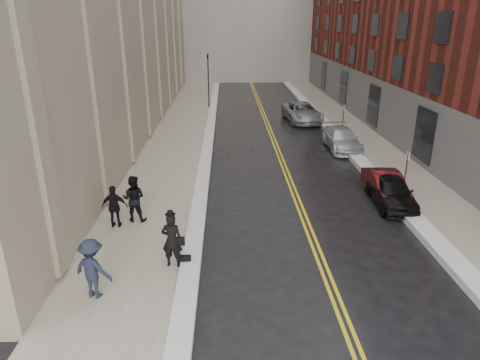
{
  "coord_description": "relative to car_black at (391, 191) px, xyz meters",
  "views": [
    {
      "loc": [
        -0.86,
        -11.52,
        8.26
      ],
      "look_at": [
        -0.32,
        6.05,
        1.6
      ],
      "focal_mm": 32.0,
      "sensor_mm": 36.0,
      "label": 1
    }
  ],
  "objects": [
    {
      "name": "sidewalk_left",
      "position": [
        -11.3,
        9.23,
        -0.62
      ],
      "size": [
        4.0,
        64.0,
        0.15
      ],
      "primitive_type": "cube",
      "color": "gray",
      "rests_on": "ground"
    },
    {
      "name": "lane_stripe_b",
      "position": [
        -4.18,
        9.23,
        -0.69
      ],
      "size": [
        0.12,
        64.0,
        0.01
      ],
      "primitive_type": "cube",
      "color": "gold",
      "rests_on": "ground"
    },
    {
      "name": "building_right",
      "position": [
        10.7,
        16.23,
        8.3
      ],
      "size": [
        14.0,
        50.0,
        18.0
      ],
      "primitive_type": "cube",
      "color": "maroon",
      "rests_on": "ground"
    },
    {
      "name": "sidewalk_right",
      "position": [
        2.2,
        9.23,
        -0.62
      ],
      "size": [
        3.0,
        64.0,
        0.15
      ],
      "primitive_type": "cube",
      "color": "gray",
      "rests_on": "ground"
    },
    {
      "name": "snow_ridge_left",
      "position": [
        -9.0,
        9.23,
        -0.57
      ],
      "size": [
        0.7,
        60.8,
        0.26
      ],
      "primitive_type": "cube",
      "color": "white",
      "rests_on": "ground"
    },
    {
      "name": "car_black",
      "position": [
        0.0,
        0.0,
        0.0
      ],
      "size": [
        1.89,
        4.18,
        1.39
      ],
      "primitive_type": "imported",
      "rotation": [
        0.0,
        0.0,
        -0.06
      ],
      "color": "black",
      "rests_on": "ground"
    },
    {
      "name": "car_maroon",
      "position": [
        0.0,
        0.72,
        -0.04
      ],
      "size": [
        1.47,
        4.03,
        1.32
      ],
      "primitive_type": "imported",
      "rotation": [
        0.0,
        0.0,
        -0.02
      ],
      "color": "#440C0E",
      "rests_on": "ground"
    },
    {
      "name": "pedestrian_c",
      "position": [
        -12.31,
        -2.17,
        0.35
      ],
      "size": [
        1.06,
        0.46,
        1.79
      ],
      "primitive_type": "imported",
      "rotation": [
        0.0,
        0.0,
        3.17
      ],
      "color": "black",
      "rests_on": "sidewalk_left"
    },
    {
      "name": "car_silver_near",
      "position": [
        0.0,
        9.22,
        0.0
      ],
      "size": [
        1.99,
        4.83,
        1.4
      ],
      "primitive_type": "imported",
      "rotation": [
        0.0,
        0.0,
        0.01
      ],
      "color": "#B9BCC2",
      "rests_on": "ground"
    },
    {
      "name": "pedestrian_main",
      "position": [
        -9.6,
        -5.27,
        0.44
      ],
      "size": [
        0.77,
        0.56,
        1.97
      ],
      "primitive_type": "imported",
      "rotation": [
        0.0,
        0.0,
        3.01
      ],
      "color": "black",
      "rests_on": "sidewalk_left"
    },
    {
      "name": "lane_stripe_a",
      "position": [
        -4.42,
        9.23,
        -0.69
      ],
      "size": [
        0.12,
        64.0,
        0.01
      ],
      "primitive_type": "cube",
      "color": "gold",
      "rests_on": "ground"
    },
    {
      "name": "traffic_signal",
      "position": [
        -9.4,
        23.23,
        2.39
      ],
      "size": [
        0.18,
        0.15,
        5.2
      ],
      "color": "black",
      "rests_on": "ground"
    },
    {
      "name": "ground",
      "position": [
        -6.8,
        -6.77,
        -0.7
      ],
      "size": [
        160.0,
        160.0,
        0.0
      ],
      "primitive_type": "plane",
      "color": "black",
      "rests_on": "ground"
    },
    {
      "name": "car_silver_far",
      "position": [
        -1.26,
        17.54,
        0.09
      ],
      "size": [
        3.08,
        5.87,
        1.58
      ],
      "primitive_type": "imported",
      "rotation": [
        0.0,
        0.0,
        0.08
      ],
      "color": "#989BA0",
      "rests_on": "ground"
    },
    {
      "name": "pedestrian_b",
      "position": [
        -11.81,
        -6.95,
        0.43
      ],
      "size": [
        1.44,
        1.14,
        1.96
      ],
      "primitive_type": "imported",
      "rotation": [
        0.0,
        0.0,
        2.76
      ],
      "color": "#1C2233",
      "rests_on": "sidewalk_left"
    },
    {
      "name": "pedestrian_a",
      "position": [
        -11.63,
        -1.62,
        0.46
      ],
      "size": [
        1.06,
        0.86,
        2.02
      ],
      "primitive_type": "imported",
      "rotation": [
        0.0,
        0.0,
        3.04
      ],
      "color": "black",
      "rests_on": "sidewalk_left"
    },
    {
      "name": "snow_ridge_right",
      "position": [
        0.35,
        9.23,
        -0.55
      ],
      "size": [
        0.85,
        60.8,
        0.3
      ],
      "primitive_type": "cube",
      "color": "white",
      "rests_on": "ground"
    },
    {
      "name": "parking_sign_far",
      "position": [
        1.1,
        13.23,
        0.66
      ],
      "size": [
        0.06,
        0.35,
        2.23
      ],
      "color": "black",
      "rests_on": "ground"
    },
    {
      "name": "parking_sign_near",
      "position": [
        1.1,
        1.23,
        0.66
      ],
      "size": [
        0.06,
        0.35,
        2.23
      ],
      "color": "black",
      "rests_on": "ground"
    }
  ]
}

